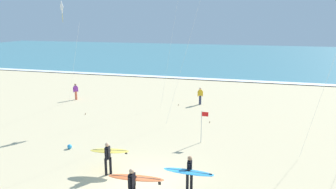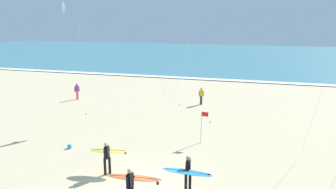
{
  "view_description": "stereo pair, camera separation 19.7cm",
  "coord_description": "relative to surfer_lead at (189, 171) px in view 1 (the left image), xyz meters",
  "views": [
    {
      "loc": [
        4.57,
        -12.42,
        7.57
      ],
      "look_at": [
        -0.49,
        5.96,
        2.98
      ],
      "focal_mm": 33.06,
      "sensor_mm": 36.0,
      "label": 1
    },
    {
      "loc": [
        4.76,
        -12.37,
        7.57
      ],
      "look_at": [
        -0.49,
        5.96,
        2.98
      ],
      "focal_mm": 33.06,
      "sensor_mm": 36.0,
      "label": 2
    }
  ],
  "objects": [
    {
      "name": "bystander_purple_top",
      "position": [
        -14.03,
        13.55,
        -0.23
      ],
      "size": [
        0.36,
        0.39,
        1.59
      ],
      "color": "#D8593F",
      "rests_on": "ground"
    },
    {
      "name": "kite_diamond_ivory_near",
      "position": [
        -14.15,
        12.57,
        7.27
      ],
      "size": [
        4.12,
        3.72,
        9.27
      ],
      "color": "white",
      "rests_on": "ground"
    },
    {
      "name": "ground_plane",
      "position": [
        -2.16,
        0.11,
        -1.04
      ],
      "size": [
        160.0,
        160.0,
        0.0
      ],
      "primitive_type": "plane",
      "color": "beige"
    },
    {
      "name": "surfer_third",
      "position": [
        -2.05,
        -1.46,
        0.01
      ],
      "size": [
        2.59,
        0.96,
        1.71
      ],
      "color": "black",
      "rests_on": "ground"
    },
    {
      "name": "beach_ball",
      "position": [
        -7.95,
        2.89,
        -0.9
      ],
      "size": [
        0.28,
        0.28,
        0.28
      ],
      "primitive_type": "sphere",
      "color": "#2D99DB",
      "rests_on": "ground"
    },
    {
      "name": "lifeguard_flag",
      "position": [
        -0.4,
        5.98,
        0.22
      ],
      "size": [
        0.44,
        0.05,
        2.1
      ],
      "color": "silver",
      "rests_on": "ground"
    },
    {
      "name": "surfer_trailing",
      "position": [
        -4.28,
        0.77,
        0.0
      ],
      "size": [
        2.09,
        1.09,
        1.71
      ],
      "color": "black",
      "rests_on": "ground"
    },
    {
      "name": "shoreline_foam",
      "position": [
        -2.16,
        27.42,
        -0.96
      ],
      "size": [
        160.0,
        1.39,
        0.01
      ],
      "primitive_type": "cube",
      "color": "white",
      "rests_on": "ocean_water"
    },
    {
      "name": "bystander_yellow_top",
      "position": [
        -2.04,
        15.03,
        -0.23
      ],
      "size": [
        0.48,
        0.28,
        1.59
      ],
      "color": "#2D334C",
      "rests_on": "ground"
    },
    {
      "name": "surfer_lead",
      "position": [
        0.0,
        0.0,
        0.0
      ],
      "size": [
        2.29,
        1.0,
        1.71
      ],
      "color": "black",
      "rests_on": "ground"
    },
    {
      "name": "ocean_water",
      "position": [
        -2.16,
        57.12,
        -1.0
      ],
      "size": [
        160.0,
        60.0,
        0.08
      ],
      "primitive_type": "cube",
      "color": "teal",
      "rests_on": "ground"
    }
  ]
}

